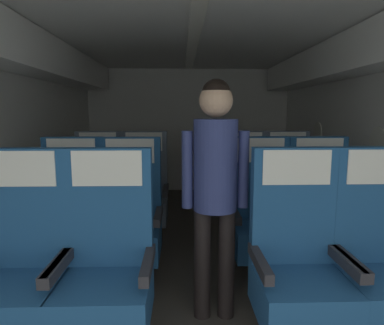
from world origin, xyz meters
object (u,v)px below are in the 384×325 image
at_px(seat_a_right_window, 298,269).
at_px(seat_c_left_window, 98,196).
at_px(seat_c_right_aisle, 288,194).
at_px(seat_b_right_aisle, 320,220).
at_px(seat_b_left_aisle, 130,222).
at_px(flight_attendant, 215,176).
at_px(seat_a_left_window, 20,273).
at_px(seat_b_left_window, 71,222).
at_px(seat_b_right_window, 261,220).
at_px(seat_c_right_window, 244,195).
at_px(seat_c_left_aisle, 144,196).
at_px(seat_a_right_aisle, 382,268).
at_px(seat_a_left_aisle, 107,272).

xyz_separation_m(seat_a_right_window, seat_c_left_window, (-1.55, 1.76, 0.00)).
xyz_separation_m(seat_c_left_window, seat_c_right_aisle, (2.05, -0.00, 0.00)).
bearing_deg(seat_c_left_window, seat_b_right_aisle, -23.40).
bearing_deg(seat_b_left_aisle, flight_attendant, -39.49).
height_order(seat_a_left_window, seat_b_left_window, same).
bearing_deg(seat_b_right_window, seat_c_right_window, 88.96).
bearing_deg(seat_c_right_aisle, seat_c_left_aisle, -179.62).
height_order(seat_a_left_window, seat_b_left_aisle, same).
relative_size(seat_a_right_aisle, seat_b_right_window, 1.00).
bearing_deg(seat_b_left_window, seat_a_left_aisle, -61.66).
xyz_separation_m(seat_a_left_window, seat_c_right_aisle, (2.05, 1.76, 0.00)).
bearing_deg(seat_b_left_window, seat_a_right_window, -29.95).
relative_size(seat_b_right_aisle, seat_b_right_window, 1.00).
height_order(seat_b_right_aisle, seat_b_right_window, same).
xyz_separation_m(seat_a_left_window, seat_b_left_aisle, (0.48, 0.86, 0.00)).
distance_m(seat_b_right_aisle, seat_c_left_aisle, 1.77).
bearing_deg(seat_c_left_aisle, seat_b_left_window, -120.29).
distance_m(seat_a_right_aisle, seat_b_right_window, 1.01).
bearing_deg(seat_c_right_aisle, seat_c_left_window, 179.98).
height_order(seat_a_left_window, seat_a_right_window, same).
bearing_deg(seat_a_left_aisle, flight_attendant, 28.53).
bearing_deg(seat_c_left_window, flight_attendant, -51.90).
height_order(seat_b_right_window, flight_attendant, flight_attendant).
distance_m(seat_a_right_window, seat_b_right_aisle, 1.00).
bearing_deg(seat_b_left_window, seat_c_right_aisle, 22.80).
xyz_separation_m(seat_a_left_aisle, seat_b_left_window, (-0.48, 0.90, 0.00)).
bearing_deg(seat_b_right_window, seat_b_left_aisle, -178.62).
distance_m(seat_a_left_aisle, seat_b_left_window, 1.02).
relative_size(seat_a_right_window, seat_b_right_window, 1.00).
bearing_deg(seat_c_right_aisle, seat_c_right_window, -177.14).
relative_size(seat_c_left_window, flight_attendant, 0.74).
xyz_separation_m(seat_a_left_window, seat_c_left_window, (0.00, 1.76, 0.00)).
relative_size(seat_a_left_aisle, seat_c_right_aisle, 1.00).
bearing_deg(flight_attendant, seat_c_left_aisle, 118.37).
bearing_deg(seat_b_left_window, seat_b_left_aisle, -3.55).
xyz_separation_m(seat_b_left_window, seat_b_left_aisle, (0.48, -0.03, 0.00)).
distance_m(seat_c_right_aisle, flight_attendant, 1.76).
bearing_deg(seat_c_left_aisle, seat_c_right_aisle, 0.38).
relative_size(seat_b_left_window, seat_c_left_window, 1.00).
relative_size(seat_a_left_window, seat_c_left_aisle, 1.00).
distance_m(seat_b_right_window, seat_c_right_window, 0.84).
distance_m(seat_c_left_window, flight_attendant, 1.86).
bearing_deg(seat_c_right_window, seat_a_left_window, -132.11).
bearing_deg(seat_b_left_window, seat_c_left_aisle, 59.71).
xyz_separation_m(seat_c_left_window, seat_c_right_window, (1.57, -0.02, 0.00)).
bearing_deg(seat_a_right_aisle, seat_c_right_window, 105.27).
xyz_separation_m(seat_b_left_window, seat_b_right_window, (1.56, -0.00, 0.00)).
bearing_deg(seat_a_right_aisle, seat_b_right_aisle, 89.98).
xyz_separation_m(seat_a_right_window, seat_b_right_window, (0.00, 0.89, 0.00)).
relative_size(seat_a_left_aisle, seat_c_left_aisle, 1.00).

